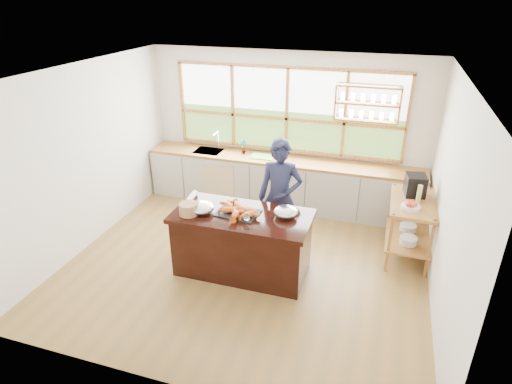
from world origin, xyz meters
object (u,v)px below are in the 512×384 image
at_px(cook, 280,198).
at_px(espresso_machine, 415,185).
at_px(island, 242,243).
at_px(wicker_basket, 189,209).

height_order(cook, espresso_machine, cook).
distance_m(island, espresso_machine, 2.62).
xyz_separation_m(cook, wicker_basket, (-1.02, -0.89, 0.10)).
distance_m(cook, wicker_basket, 1.36).
height_order(island, espresso_machine, espresso_machine).
bearing_deg(cook, espresso_machine, 13.39).
bearing_deg(wicker_basket, island, 17.59).
relative_size(island, espresso_machine, 5.94).
xyz_separation_m(cook, espresso_machine, (1.84, 0.62, 0.18)).
distance_m(espresso_machine, wicker_basket, 3.24).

